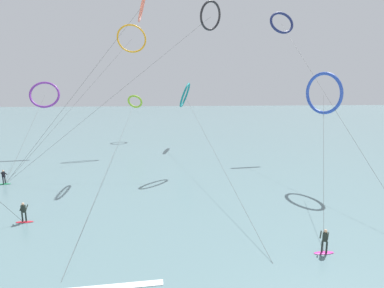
% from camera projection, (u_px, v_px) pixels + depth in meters
% --- Properties ---
extents(sea_water, '(400.00, 200.00, 0.08)m').
position_uv_depth(sea_water, '(169.00, 120.00, 113.66)').
color(sea_water, slate).
rests_on(sea_water, ground).
extents(surfer_magenta, '(1.40, 0.72, 1.70)m').
position_uv_depth(surfer_magenta, '(325.00, 243.00, 20.10)').
color(surfer_magenta, '#CC288E').
rests_on(surfer_magenta, ground).
extents(surfer_emerald, '(1.40, 0.64, 1.70)m').
position_uv_depth(surfer_emerald, '(4.00, 178.00, 35.01)').
color(surfer_emerald, '#199351').
rests_on(surfer_emerald, ground).
extents(surfer_crimson, '(1.40, 0.57, 1.70)m').
position_uv_depth(surfer_crimson, '(24.00, 214.00, 24.85)').
color(surfer_crimson, red).
rests_on(surfer_crimson, ground).
extents(kite_violet, '(5.06, 18.68, 12.35)m').
position_uv_depth(kite_violet, '(45.00, 95.00, 50.06)').
color(kite_violet, purple).
rests_on(kite_violet, ground).
extents(kite_teal, '(3.71, 44.40, 12.30)m').
position_uv_depth(kite_teal, '(185.00, 95.00, 57.61)').
color(kite_teal, teal).
rests_on(kite_teal, ground).
extents(kite_coral, '(16.96, 9.23, 24.09)m').
position_uv_depth(kite_coral, '(142.00, 5.00, 39.77)').
color(kite_coral, '#EA7260').
rests_on(kite_coral, ground).
extents(kite_cobalt, '(8.51, 16.65, 12.82)m').
position_uv_depth(kite_cobalt, '(324.00, 93.00, 33.21)').
color(kite_cobalt, '#2647B7').
rests_on(kite_cobalt, ground).
extents(kite_navy, '(5.05, 35.45, 23.83)m').
position_uv_depth(kite_navy, '(282.00, 23.00, 49.99)').
color(kite_navy, navy).
rests_on(kite_navy, ground).
extents(kite_lime, '(3.63, 52.50, 9.96)m').
position_uv_depth(kite_lime, '(135.00, 102.00, 65.18)').
color(kite_lime, '#8CC62D').
rests_on(kite_lime, ground).
extents(kite_charcoal, '(27.31, 10.03, 23.09)m').
position_uv_depth(kite_charcoal, '(210.00, 16.00, 42.26)').
color(kite_charcoal, black).
rests_on(kite_charcoal, ground).
extents(kite_amber, '(16.07, 21.49, 22.32)m').
position_uv_depth(kite_amber, '(132.00, 39.00, 52.90)').
color(kite_amber, orange).
rests_on(kite_amber, ground).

